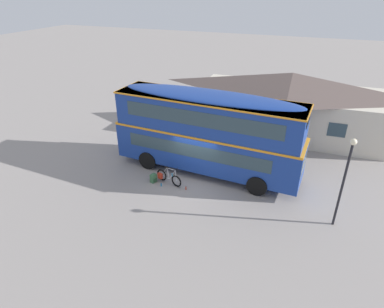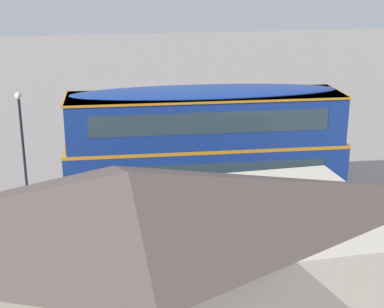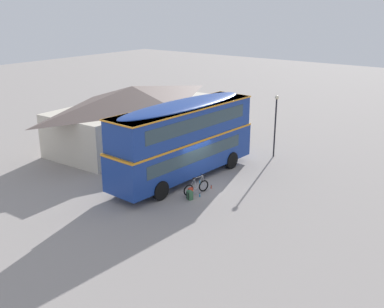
% 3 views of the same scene
% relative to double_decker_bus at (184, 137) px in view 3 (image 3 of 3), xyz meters
% --- Properties ---
extents(ground_plane, '(120.00, 120.00, 0.00)m').
position_rel_double_decker_bus_xyz_m(ground_plane, '(-0.33, -1.24, -2.65)').
color(ground_plane, gray).
extents(double_decker_bus, '(10.86, 3.12, 4.79)m').
position_rel_double_decker_bus_xyz_m(double_decker_bus, '(0.00, 0.00, 0.00)').
color(double_decker_bus, black).
rests_on(double_decker_bus, ground).
extents(touring_bicycle, '(1.71, 0.64, 1.06)m').
position_rel_double_decker_bus_xyz_m(touring_bicycle, '(-1.58, -2.06, -2.27)').
color(touring_bicycle, black).
rests_on(touring_bicycle, ground).
extents(backpack_on_ground, '(0.37, 0.40, 0.54)m').
position_rel_double_decker_bus_xyz_m(backpack_on_ground, '(-2.39, -2.26, -2.37)').
color(backpack_on_ground, '#386642').
rests_on(backpack_on_ground, ground).
extents(water_bottle_red_squeeze, '(0.06, 0.06, 0.21)m').
position_rel_double_decker_bus_xyz_m(water_bottle_red_squeeze, '(-0.39, -2.32, -2.55)').
color(water_bottle_red_squeeze, '#D84C33').
rests_on(water_bottle_red_squeeze, ground).
extents(water_bottle_blue_sports, '(0.07, 0.07, 0.21)m').
position_rel_double_decker_bus_xyz_m(water_bottle_blue_sports, '(-1.79, -2.50, -2.55)').
color(water_bottle_blue_sports, '#338CBF').
rests_on(water_bottle_blue_sports, ground).
extents(pub_building, '(13.66, 6.55, 4.41)m').
position_rel_double_decker_bus_xyz_m(pub_building, '(3.57, 7.76, -0.40)').
color(pub_building, beige).
rests_on(pub_building, ground).
extents(street_lamp, '(0.28, 0.28, 4.38)m').
position_rel_double_decker_bus_xyz_m(street_lamp, '(7.06, -2.47, 0.08)').
color(street_lamp, black).
rests_on(street_lamp, ground).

